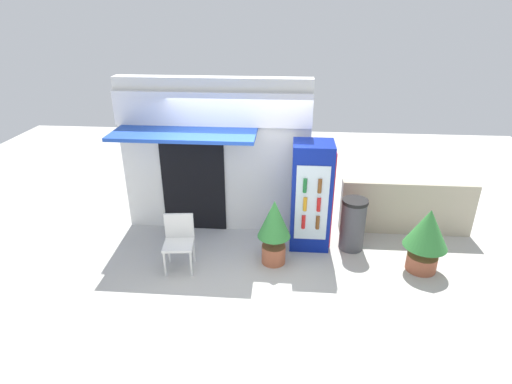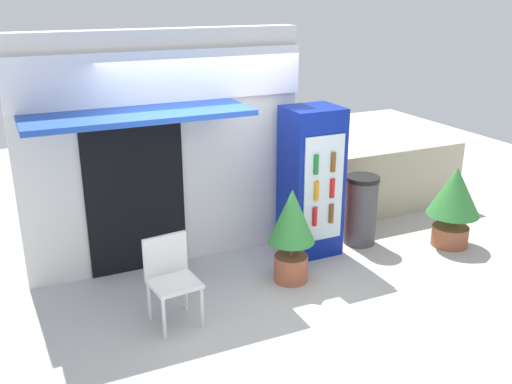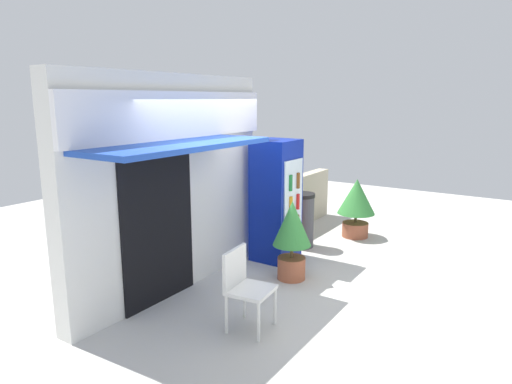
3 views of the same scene
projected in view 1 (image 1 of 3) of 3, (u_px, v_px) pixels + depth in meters
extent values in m
plane|color=beige|center=(234.00, 268.00, 6.71)|extent=(16.00, 16.00, 0.00)
cube|color=silver|center=(216.00, 157.00, 7.44)|extent=(3.38, 0.27, 2.82)
cube|color=white|center=(212.00, 110.00, 6.91)|extent=(3.38, 0.08, 0.58)
cube|color=#1E47B2|center=(184.00, 134.00, 6.71)|extent=(2.37, 0.87, 0.06)
cube|color=black|center=(193.00, 181.00, 7.52)|extent=(1.16, 0.03, 1.94)
cube|color=navy|center=(311.00, 196.00, 7.01)|extent=(0.67, 0.59, 1.89)
cube|color=silver|center=(312.00, 204.00, 6.73)|extent=(0.54, 0.02, 1.33)
cube|color=red|center=(331.00, 197.00, 6.98)|extent=(0.02, 0.53, 1.70)
cylinder|color=red|center=(303.00, 222.00, 6.86)|extent=(0.06, 0.06, 0.24)
cylinder|color=brown|center=(318.00, 222.00, 6.84)|extent=(0.06, 0.06, 0.24)
cylinder|color=orange|center=(305.00, 204.00, 6.72)|extent=(0.06, 0.06, 0.24)
cylinder|color=red|center=(319.00, 205.00, 6.70)|extent=(0.06, 0.06, 0.24)
cylinder|color=#196B2D|center=(305.00, 185.00, 6.58)|extent=(0.06, 0.06, 0.24)
cylinder|color=brown|center=(320.00, 186.00, 6.57)|extent=(0.06, 0.06, 0.24)
cylinder|color=silver|center=(165.00, 264.00, 6.43)|extent=(0.04, 0.04, 0.44)
cylinder|color=silver|center=(191.00, 264.00, 6.44)|extent=(0.04, 0.04, 0.44)
cylinder|color=silver|center=(169.00, 251.00, 6.78)|extent=(0.04, 0.04, 0.44)
cylinder|color=silver|center=(194.00, 250.00, 6.79)|extent=(0.04, 0.04, 0.44)
cube|color=silver|center=(179.00, 245.00, 6.51)|extent=(0.51, 0.49, 0.04)
cube|color=silver|center=(179.00, 225.00, 6.60)|extent=(0.47, 0.09, 0.42)
cylinder|color=#AD5B3D|center=(274.00, 254.00, 6.82)|extent=(0.39, 0.39, 0.31)
cylinder|color=brown|center=(274.00, 241.00, 6.71)|extent=(0.05, 0.05, 0.18)
cone|color=#388C3D|center=(274.00, 219.00, 6.54)|extent=(0.54, 0.54, 0.63)
cylinder|color=#995138|center=(421.00, 262.00, 6.63)|extent=(0.47, 0.47, 0.27)
cylinder|color=brown|center=(424.00, 251.00, 6.54)|extent=(0.05, 0.05, 0.18)
cone|color=#388C3D|center=(428.00, 228.00, 6.37)|extent=(0.68, 0.68, 0.64)
cylinder|color=#47474C|center=(353.00, 226.00, 7.10)|extent=(0.42, 0.42, 0.88)
cylinder|color=black|center=(355.00, 201.00, 6.90)|extent=(0.44, 0.44, 0.06)
cube|color=#B7AD93|center=(406.00, 208.00, 7.59)|extent=(2.39, 0.23, 1.01)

